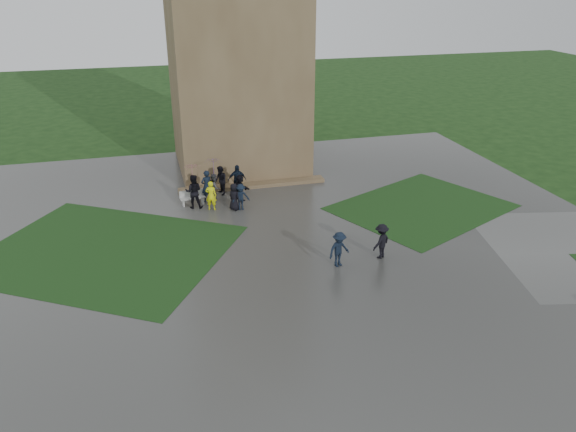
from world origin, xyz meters
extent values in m
plane|color=black|center=(0.00, 0.00, 0.00)|extent=(120.00, 120.00, 0.00)
cube|color=#333331|center=(0.00, 2.00, 0.01)|extent=(34.00, 34.00, 0.02)
cube|color=black|center=(-8.50, 4.00, 0.03)|extent=(14.10, 13.46, 0.01)
cube|color=black|center=(8.50, 5.00, 0.03)|extent=(11.12, 10.15, 0.01)
cube|color=brown|center=(0.00, 15.00, 9.00)|extent=(8.00, 8.00, 18.00)
cube|color=brown|center=(0.00, 10.60, 0.13)|extent=(9.00, 0.80, 0.22)
cube|color=#ADADA8|center=(-3.84, 8.70, 0.43)|extent=(1.45, 0.61, 0.06)
cube|color=#ADADA8|center=(-4.39, 8.62, 0.22)|extent=(0.13, 0.38, 0.39)
cube|color=#ADADA8|center=(-3.28, 8.78, 0.22)|extent=(0.13, 0.38, 0.39)
cube|color=#ADADA8|center=(-3.86, 8.90, 0.65)|extent=(1.39, 0.24, 0.37)
imported|color=black|center=(-1.10, 8.70, 0.79)|extent=(1.00, 1.51, 1.54)
imported|color=black|center=(-1.12, 9.55, 0.94)|extent=(1.10, 0.65, 1.84)
imported|color=black|center=(-2.05, 9.86, 0.88)|extent=(0.66, 0.92, 1.72)
imported|color=#3B3B40|center=(-2.53, 8.97, 0.83)|extent=(0.63, 0.87, 1.62)
imported|color=black|center=(-2.98, 8.96, 0.95)|extent=(0.79, 0.66, 1.86)
imported|color=black|center=(-3.80, 8.23, 0.99)|extent=(1.03, 0.71, 1.93)
imported|color=#D9DE0D|center=(-2.91, 7.71, 0.85)|extent=(0.70, 0.56, 1.66)
imported|color=black|center=(-1.68, 7.37, 0.79)|extent=(0.84, 0.91, 1.53)
imported|color=black|center=(-1.33, 7.29, 0.77)|extent=(1.00, 0.57, 1.50)
imported|color=#C24F7F|center=(-3.80, 8.23, 2.10)|extent=(1.00, 1.00, 0.92)
imported|color=#68338E|center=(-2.53, 8.97, 2.09)|extent=(1.01, 1.01, 0.93)
imported|color=black|center=(1.72, -0.17, 0.84)|extent=(1.19, 0.88, 1.65)
imported|color=black|center=(3.86, 0.08, 0.86)|extent=(1.21, 1.06, 1.67)
camera|label=1|loc=(-6.19, -21.02, 12.28)|focal=35.00mm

